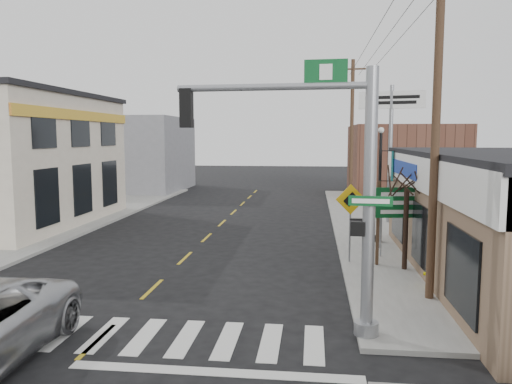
# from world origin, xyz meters

# --- Properties ---
(ground) EXTENTS (140.00, 140.00, 0.00)m
(ground) POSITION_xyz_m (0.00, 0.00, 0.00)
(ground) COLOR black
(ground) RESTS_ON ground
(sidewalk_right) EXTENTS (6.00, 38.00, 0.13)m
(sidewalk_right) POSITION_xyz_m (9.00, 13.00, 0.07)
(sidewalk_right) COLOR gray
(sidewalk_right) RESTS_ON ground
(sidewalk_left) EXTENTS (6.00, 38.00, 0.13)m
(sidewalk_left) POSITION_xyz_m (-9.00, 13.00, 0.07)
(sidewalk_left) COLOR gray
(sidewalk_left) RESTS_ON ground
(center_line) EXTENTS (0.12, 56.00, 0.01)m
(center_line) POSITION_xyz_m (0.00, 8.00, 0.01)
(center_line) COLOR gold
(center_line) RESTS_ON ground
(crosswalk) EXTENTS (11.00, 2.20, 0.01)m
(crosswalk) POSITION_xyz_m (0.00, 0.40, 0.01)
(crosswalk) COLOR silver
(crosswalk) RESTS_ON ground
(bldg_distant_right) EXTENTS (8.00, 10.00, 5.60)m
(bldg_distant_right) POSITION_xyz_m (12.00, 30.00, 2.80)
(bldg_distant_right) COLOR brown
(bldg_distant_right) RESTS_ON ground
(bldg_distant_left) EXTENTS (9.00, 10.00, 6.40)m
(bldg_distant_left) POSITION_xyz_m (-11.00, 32.00, 3.20)
(bldg_distant_left) COLOR gray
(bldg_distant_left) RESTS_ON ground
(traffic_signal_pole) EXTENTS (4.97, 0.38, 6.30)m
(traffic_signal_pole) POSITION_xyz_m (5.45, 0.79, 3.88)
(traffic_signal_pole) COLOR gray
(traffic_signal_pole) RESTS_ON sidewalk_right
(guide_sign) EXTENTS (1.73, 0.14, 3.03)m
(guide_sign) POSITION_xyz_m (7.95, 7.33, 2.07)
(guide_sign) COLOR #4A3322
(guide_sign) RESTS_ON sidewalk_right
(fire_hydrant) EXTENTS (0.23, 0.23, 0.73)m
(fire_hydrant) POSITION_xyz_m (8.50, 4.74, 0.53)
(fire_hydrant) COLOR #C7BD00
(fire_hydrant) RESTS_ON sidewalk_right
(ped_crossing_sign) EXTENTS (1.12, 0.08, 2.88)m
(ped_crossing_sign) POSITION_xyz_m (6.30, 7.67, 2.09)
(ped_crossing_sign) COLOR gray
(ped_crossing_sign) RESTS_ON sidewalk_right
(lamp_post) EXTENTS (0.65, 0.51, 4.99)m
(lamp_post) POSITION_xyz_m (7.87, 11.36, 3.03)
(lamp_post) COLOR black
(lamp_post) RESTS_ON sidewalk_right
(dance_center_sign) EXTENTS (3.43, 0.21, 7.29)m
(dance_center_sign) POSITION_xyz_m (9.00, 16.64, 5.57)
(dance_center_sign) COLOR gray
(dance_center_sign) RESTS_ON sidewalk_right
(bare_tree) EXTENTS (2.10, 2.10, 4.19)m
(bare_tree) POSITION_xyz_m (8.13, 6.84, 3.43)
(bare_tree) COLOR black
(bare_tree) RESTS_ON sidewalk_right
(shrub_front) EXTENTS (1.25, 1.25, 0.94)m
(shrub_front) POSITION_xyz_m (9.49, 2.34, 0.60)
(shrub_front) COLOR #163219
(shrub_front) RESTS_ON sidewalk_right
(shrub_back) EXTENTS (1.15, 1.15, 0.86)m
(shrub_back) POSITION_xyz_m (10.52, 6.49, 0.56)
(shrub_back) COLOR #15321A
(shrub_back) RESTS_ON sidewalk_right
(utility_pole_near) EXTENTS (1.57, 0.23, 9.00)m
(utility_pole_near) POSITION_xyz_m (8.27, 3.71, 4.74)
(utility_pole_near) COLOR #3F2719
(utility_pole_near) RESTS_ON sidewalk_right
(utility_pole_far) EXTENTS (1.69, 0.25, 9.72)m
(utility_pole_far) POSITION_xyz_m (7.50, 23.90, 5.11)
(utility_pole_far) COLOR #443021
(utility_pole_far) RESTS_ON sidewalk_right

